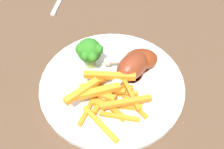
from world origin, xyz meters
TOP-DOWN VIEW (x-y plane):
  - dining_table at (0.00, 0.00)m, footprint 1.17×0.71m
  - dinner_plate at (0.01, 0.06)m, footprint 0.30×0.30m
  - broccoli_floret_front at (-0.02, 0.00)m, footprint 0.06×0.05m
  - carrot_fries_pile at (0.06, 0.06)m, footprint 0.13×0.14m
  - chicken_drumstick_near at (-0.05, 0.10)m, footprint 0.07×0.12m
  - chicken_drumstick_far at (-0.01, 0.09)m, footprint 0.13×0.07m
  - chicken_drumstick_extra at (-0.02, 0.09)m, footprint 0.13×0.08m

SIDE VIEW (x-z plane):
  - dining_table at x=0.00m, z-range 0.26..1.00m
  - dinner_plate at x=0.01m, z-range 0.74..0.76m
  - carrot_fries_pile at x=0.06m, z-range 0.75..0.80m
  - chicken_drumstick_near at x=-0.05m, z-range 0.76..0.80m
  - chicken_drumstick_far at x=-0.01m, z-range 0.76..0.80m
  - chicken_drumstick_extra at x=-0.02m, z-range 0.76..0.81m
  - broccoli_floret_front at x=-0.02m, z-range 0.77..0.84m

